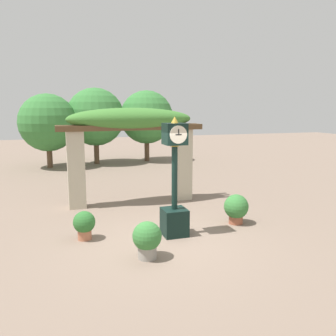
{
  "coord_description": "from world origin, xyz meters",
  "views": [
    {
      "loc": [
        -2.39,
        -7.62,
        3.05
      ],
      "look_at": [
        0.33,
        0.71,
        1.58
      ],
      "focal_mm": 38.0,
      "sensor_mm": 36.0,
      "label": 1
    }
  ],
  "objects_px": {
    "pedestal_clock": "(174,188)",
    "potted_plant_near_left": "(236,208)",
    "potted_plant_near_right": "(147,238)",
    "potted_plant_far_left": "(84,224)"
  },
  "relations": [
    {
      "from": "potted_plant_near_left",
      "to": "potted_plant_far_left",
      "type": "bearing_deg",
      "value": 179.13
    },
    {
      "from": "potted_plant_far_left",
      "to": "pedestal_clock",
      "type": "bearing_deg",
      "value": -10.07
    },
    {
      "from": "pedestal_clock",
      "to": "potted_plant_far_left",
      "type": "bearing_deg",
      "value": 169.93
    },
    {
      "from": "potted_plant_near_left",
      "to": "potted_plant_near_right",
      "type": "height_order",
      "value": "potted_plant_near_left"
    },
    {
      "from": "potted_plant_near_left",
      "to": "potted_plant_far_left",
      "type": "relative_size",
      "value": 1.17
    },
    {
      "from": "pedestal_clock",
      "to": "potted_plant_near_left",
      "type": "relative_size",
      "value": 3.61
    },
    {
      "from": "pedestal_clock",
      "to": "potted_plant_near_left",
      "type": "xyz_separation_m",
      "value": [
        1.85,
        0.31,
        -0.75
      ]
    },
    {
      "from": "pedestal_clock",
      "to": "potted_plant_near_left",
      "type": "height_order",
      "value": "pedestal_clock"
    },
    {
      "from": "potted_plant_near_left",
      "to": "potted_plant_near_right",
      "type": "xyz_separation_m",
      "value": [
        -2.83,
        -1.44,
        -0.01
      ]
    },
    {
      "from": "potted_plant_near_right",
      "to": "potted_plant_far_left",
      "type": "distance_m",
      "value": 1.87
    }
  ]
}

